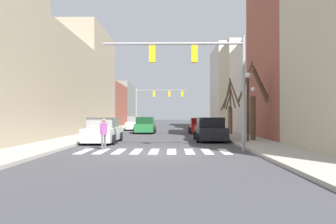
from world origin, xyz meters
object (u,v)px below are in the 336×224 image
Objects in this scene: car_parked_left_near at (135,124)px; street_tree_right_far at (229,113)px; car_parked_left_far at (210,130)px; car_driving_toward_lane at (143,123)px; traffic_signal_near at (201,67)px; pedestrian_on_right_sidewalk at (104,131)px; car_at_intersection at (199,126)px; pedestrian_on_left_sidewalk at (98,123)px; street_tree_left_mid at (230,109)px; car_parked_right_mid at (145,126)px; car_parked_right_far at (103,131)px; street_tree_right_near at (254,106)px; traffic_signal_far at (156,98)px; street_lamp_right_corner at (248,93)px.

street_tree_right_far is at bearing -137.66° from car_parked_left_near.
car_driving_toward_lane is at bearing 15.13° from car_parked_left_far.
traffic_signal_near is 4.35× the size of pedestrian_on_right_sidewalk.
pedestrian_on_left_sidewalk is at bearing 101.91° from car_at_intersection.
pedestrian_on_right_sidewalk is 14.31m from pedestrian_on_left_sidewalk.
pedestrian_on_left_sidewalk is at bearing 174.77° from street_tree_left_mid.
car_driving_toward_lane is 19.32m from pedestrian_on_left_sidewalk.
car_at_intersection is 4.49m from street_tree_left_mid.
car_parked_right_mid is 0.86× the size of car_parked_right_far.
traffic_signal_near is 1.51× the size of car_parked_right_far.
car_parked_left_near is (-1.82, 6.87, 0.02)m from car_parked_right_mid.
pedestrian_on_right_sidewalk is (-6.42, -15.97, 0.25)m from car_at_intersection.
street_tree_right_far is 0.82× the size of street_tree_left_mid.
car_at_intersection is at bearing 122.31° from street_tree_right_far.
street_tree_right_near is (10.25, 0.81, 1.69)m from car_parked_right_far.
traffic_signal_far is 28.14m from street_tree_right_near.
traffic_signal_near is 1.73× the size of car_driving_toward_lane.
traffic_signal_far is 19.00m from pedestrian_on_left_sidewalk.
car_parked_left_near reaches higher than car_at_intersection.
car_parked_right_mid is (-4.30, 16.67, -3.58)m from traffic_signal_near.
car_parked_right_far is (0.00, -18.55, -0.00)m from car_parked_left_near.
car_parked_left_far is (7.34, 1.64, -0.00)m from car_parked_right_far.
car_parked_left_near is 18.43m from car_parked_left_far.
car_driving_toward_lane is 0.87× the size of car_parked_right_far.
traffic_signal_near is 0.93× the size of traffic_signal_far.
car_parked_right_far is at bearing 102.61° from car_parked_left_far.
traffic_signal_near reaches higher than car_at_intersection.
street_lamp_right_corner is 1.09× the size of car_parked_right_mid.
traffic_signal_far is at bearing 111.22° from street_tree_right_far.
traffic_signal_near is 1.71× the size of car_at_intersection.
car_parked_left_far is at bearing 79.58° from traffic_signal_near.
street_tree_left_mid is at bearing 73.95° from traffic_signal_near.
pedestrian_on_right_sidewalk is 1.09× the size of pedestrian_on_left_sidewalk.
street_tree_right_near is at bearing -149.99° from car_parked_left_near.
car_parked_right_mid is (-7.79, 11.91, -2.57)m from street_lamp_right_corner.
street_lamp_right_corner is 1.07× the size of street_tree_right_far.
car_driving_toward_lane is 23.07m from street_tree_right_far.
street_tree_right_near is (0.48, -7.02, 0.47)m from street_tree_right_far.
street_lamp_right_corner reaches higher than pedestrian_on_left_sidewalk.
car_at_intersection is 0.79× the size of street_tree_right_near.
street_lamp_right_corner is 0.98× the size of car_parked_left_far.
traffic_signal_far reaches higher than car_parked_right_mid.
traffic_signal_near is 8.66m from car_parked_right_far.
car_parked_left_far reaches higher than pedestrian_on_right_sidewalk.
car_parked_left_far is 0.85× the size of street_tree_right_near.
pedestrian_on_left_sidewalk is at bearing -63.84° from car_parked_right_mid.
traffic_signal_near is at bearing -126.24° from street_lamp_right_corner.
car_parked_right_far reaches higher than car_parked_left_far.
car_parked_left_near is 0.77× the size of street_tree_right_near.
street_lamp_right_corner is at bearing 33.19° from car_parked_right_mid.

